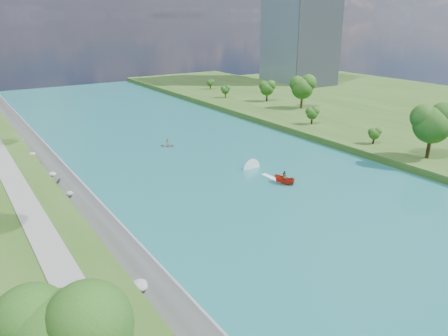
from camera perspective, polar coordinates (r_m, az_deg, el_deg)
ground at (r=60.39m, az=11.59°, el=-6.83°), size 260.00×260.00×0.00m
river_water at (r=74.59m, az=0.91°, el=-1.22°), size 55.00×240.00×0.10m
berm_east at (r=108.79m, az=23.19°, el=4.20°), size 44.00×240.00×1.50m
riprap_bank at (r=64.08m, az=-18.62°, el=-4.15°), size 4.20×236.00×4.05m
riverside_path at (r=62.59m, az=-24.70°, el=-3.77°), size 3.00×200.00×0.10m
office_tower at (r=180.15m, az=10.10°, el=20.23°), size 22.00×22.00×60.00m
trees_east at (r=99.99m, az=20.27°, el=6.69°), size 18.48×136.46×11.93m
motorboat at (r=73.43m, az=6.94°, el=-1.15°), size 3.60×18.82×2.10m
raft at (r=92.78m, az=-7.36°, el=3.04°), size 3.46×3.38×1.63m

